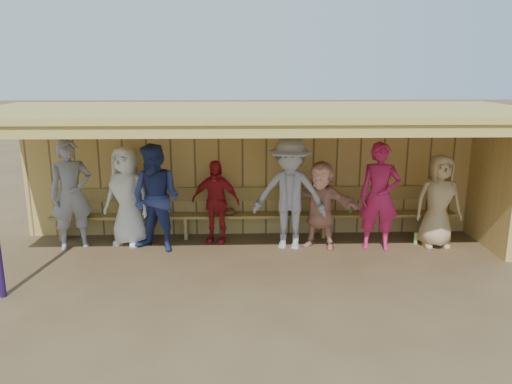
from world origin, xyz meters
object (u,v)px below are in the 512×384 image
at_px(player_g, 379,197).
at_px(player_h, 438,201).
at_px(player_c, 156,198).
at_px(player_a, 71,194).
at_px(player_d, 215,202).
at_px(player_f, 320,205).
at_px(player_b, 127,196).
at_px(player_e, 290,194).
at_px(bench, 255,209).

height_order(player_g, player_h, player_g).
bearing_deg(player_c, player_a, -163.58).
height_order(player_d, player_h, player_h).
distance_m(player_d, player_f, 1.89).
height_order(player_f, player_h, player_h).
xyz_separation_m(player_b, player_h, (5.52, -0.31, -0.06)).
bearing_deg(player_c, player_h, 24.42).
height_order(player_d, player_f, player_f).
relative_size(player_c, player_g, 0.99).
height_order(player_a, player_e, player_e).
xyz_separation_m(player_a, player_b, (0.94, 0.15, -0.07)).
relative_size(player_b, player_d, 1.18).
height_order(player_e, bench, player_e).
distance_m(player_g, bench, 2.31).
bearing_deg(player_a, player_b, -13.78).
xyz_separation_m(player_b, player_c, (0.57, -0.35, 0.04)).
xyz_separation_m(player_c, bench, (1.72, 0.71, -0.41)).
bearing_deg(bench, player_e, -49.05).
distance_m(player_e, bench, 1.01).
relative_size(player_a, player_f, 1.25).
relative_size(player_g, player_h, 1.14).
xyz_separation_m(player_h, bench, (-3.23, 0.67, -0.31)).
bearing_deg(player_g, player_h, 15.34).
bearing_deg(player_a, player_g, -25.24).
relative_size(player_d, player_h, 0.92).
relative_size(player_b, player_h, 1.08).
distance_m(player_b, bench, 2.35).
distance_m(player_b, player_f, 3.44).
bearing_deg(player_e, player_b, -174.12).
height_order(player_a, bench, player_a).
relative_size(player_f, player_h, 0.93).
xyz_separation_m(player_f, player_g, (1.01, -0.11, 0.17)).
relative_size(player_c, player_h, 1.13).
bearing_deg(player_f, player_b, -161.12).
bearing_deg(player_g, player_e, -171.50).
relative_size(player_d, player_f, 0.98).
height_order(player_c, player_h, player_c).
bearing_deg(player_a, player_h, -24.10).
distance_m(player_b, player_h, 5.53).
bearing_deg(bench, player_c, -157.67).
bearing_deg(player_d, player_h, 7.93).
xyz_separation_m(player_d, player_e, (1.31, -0.37, 0.22)).
relative_size(player_g, bench, 0.25).
distance_m(player_c, bench, 1.91).
bearing_deg(player_f, player_d, -166.69).
xyz_separation_m(player_c, player_g, (3.87, -0.04, 0.01)).
relative_size(player_a, player_h, 1.17).
relative_size(player_c, player_f, 1.20).
xyz_separation_m(player_a, player_d, (2.50, 0.20, -0.21)).
xyz_separation_m(player_a, player_e, (3.82, -0.17, 0.02)).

